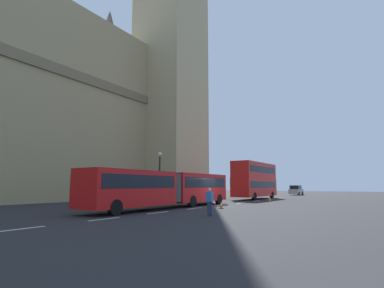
# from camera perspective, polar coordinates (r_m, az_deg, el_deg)

# --- Properties ---
(ground_plane) EXTENTS (160.00, 160.00, 0.00)m
(ground_plane) POSITION_cam_1_polar(r_m,az_deg,el_deg) (27.98, 4.60, -11.59)
(ground_plane) COLOR #262628
(lane_centre_marking) EXTENTS (39.00, 0.16, 0.01)m
(lane_centre_marking) POSITION_cam_1_polar(r_m,az_deg,el_deg) (28.76, 5.45, -11.47)
(lane_centre_marking) COLOR silver
(lane_centre_marking) RESTS_ON ground_plane
(articulated_bus) EXTENTS (16.44, 2.54, 2.90)m
(articulated_bus) POSITION_cam_1_polar(r_m,az_deg,el_deg) (25.05, -4.67, -8.03)
(articulated_bus) COLOR red
(articulated_bus) RESTS_ON ground_plane
(double_decker_bus) EXTENTS (10.69, 2.54, 4.90)m
(double_decker_bus) POSITION_cam_1_polar(r_m,az_deg,el_deg) (42.45, 11.87, -6.51)
(double_decker_bus) COLOR red
(double_decker_bus) RESTS_ON ground_plane
(sedan_lead) EXTENTS (4.40, 1.86, 1.85)m
(sedan_lead) POSITION_cam_1_polar(r_m,az_deg,el_deg) (62.37, 19.08, -8.27)
(sedan_lead) COLOR gray
(sedan_lead) RESTS_ON ground_plane
(traffic_cone_west) EXTENTS (0.36, 0.36, 0.58)m
(traffic_cone_west) POSITION_cam_1_polar(r_m,az_deg,el_deg) (24.70, 5.55, -11.42)
(traffic_cone_west) COLOR black
(traffic_cone_west) RESTS_ON ground_plane
(traffic_cone_middle) EXTENTS (0.36, 0.36, 0.58)m
(traffic_cone_middle) POSITION_cam_1_polar(r_m,az_deg,el_deg) (36.36, 14.50, -10.05)
(traffic_cone_middle) COLOR black
(traffic_cone_middle) RESTS_ON ground_plane
(street_lamp) EXTENTS (0.44, 0.44, 5.27)m
(street_lamp) POSITION_cam_1_polar(r_m,az_deg,el_deg) (31.43, -6.15, -5.58)
(street_lamp) COLOR black
(street_lamp) RESTS_ON ground_plane
(pedestrian_near_cones) EXTENTS (0.36, 0.43, 1.69)m
(pedestrian_near_cones) POSITION_cam_1_polar(r_m,az_deg,el_deg) (18.62, 3.34, -10.68)
(pedestrian_near_cones) COLOR #262D4C
(pedestrian_near_cones) RESTS_ON ground_plane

